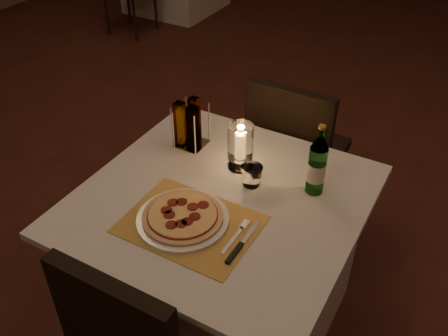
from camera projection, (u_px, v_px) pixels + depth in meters
The scene contains 12 objects.
floor at pixel (230, 251), 2.63m from camera, with size 8.00×10.00×0.02m, color #481F17.
main_table at pixel (222, 265), 2.05m from camera, with size 1.00×1.00×0.74m.
chair_far at pixel (294, 145), 2.44m from camera, with size 0.42×0.42×0.90m.
placemat at pixel (190, 224), 1.71m from camera, with size 0.45×0.34×0.00m, color gold.
plate at pixel (183, 219), 1.72m from camera, with size 0.32×0.32×0.01m, color white.
pizza at pixel (183, 216), 1.71m from camera, with size 0.28×0.28×0.02m.
fork at pixel (237, 234), 1.67m from camera, with size 0.02×0.18×0.00m.
knife at pixel (238, 249), 1.61m from camera, with size 0.02×0.22×0.01m.
tumbler at pixel (252, 176), 1.86m from camera, with size 0.08×0.08×0.08m, color white, non-canonical shape.
water_bottle at pixel (317, 166), 1.79m from camera, with size 0.07×0.07×0.29m.
hurricane_candle at pixel (240, 143), 1.91m from camera, with size 0.10×0.10×0.19m.
cruet_caddy at pixel (189, 126), 2.04m from camera, with size 0.12×0.12×0.21m.
Camera 1 is at (0.88, -1.62, 1.92)m, focal length 40.00 mm.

